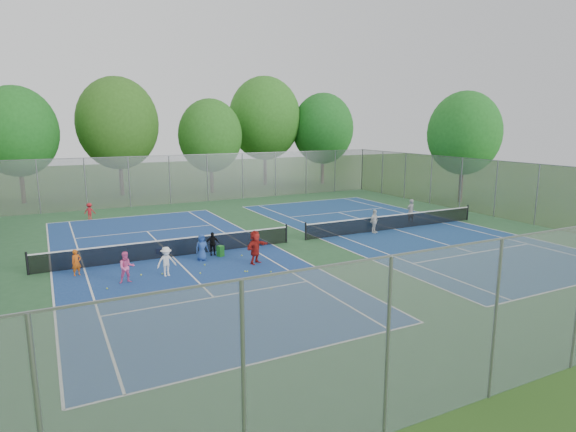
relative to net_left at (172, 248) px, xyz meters
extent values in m
plane|color=#295019|center=(7.00, 0.00, -0.46)|extent=(120.00, 120.00, 0.00)
cube|color=#2A5A31|center=(7.00, 0.00, -0.45)|extent=(32.00, 32.00, 0.01)
cube|color=navy|center=(0.00, 0.00, -0.44)|extent=(10.97, 23.77, 0.01)
cube|color=navy|center=(14.00, 0.00, -0.44)|extent=(10.97, 23.77, 0.01)
cube|color=black|center=(0.00, 0.00, 0.00)|extent=(12.87, 0.10, 0.91)
cube|color=black|center=(14.00, 0.00, 0.00)|extent=(12.87, 0.10, 0.91)
cube|color=gray|center=(7.00, 16.00, 1.54)|extent=(32.00, 0.10, 4.00)
cube|color=gray|center=(23.00, 0.00, 1.54)|extent=(0.10, 32.00, 4.00)
cylinder|color=#443326|center=(-7.00, 22.00, 1.29)|extent=(0.36, 0.36, 3.50)
ellipsoid|color=#1B5E1C|center=(-7.00, 22.00, 5.45)|extent=(6.40, 6.40, 7.36)
cylinder|color=#443326|center=(1.00, 23.00, 1.47)|extent=(0.36, 0.36, 3.85)
ellipsoid|color=#2B5A1A|center=(1.00, 23.00, 6.10)|extent=(7.20, 7.20, 8.28)
cylinder|color=#443326|center=(9.00, 21.00, 1.12)|extent=(0.36, 0.36, 3.15)
ellipsoid|color=#28611C|center=(9.00, 21.00, 4.95)|extent=(6.00, 6.00, 6.90)
cylinder|color=#443326|center=(16.00, 24.00, 1.65)|extent=(0.36, 0.36, 4.20)
ellipsoid|color=#2B681E|center=(16.00, 24.00, 6.59)|extent=(7.60, 7.60, 8.74)
cylinder|color=#443326|center=(22.00, 22.00, 1.29)|extent=(0.36, 0.36, 3.50)
ellipsoid|color=#1A5C1D|center=(22.00, 22.00, 5.52)|extent=(6.60, 6.60, 7.59)
cylinder|color=#443326|center=(26.00, 6.00, 1.29)|extent=(0.36, 0.36, 3.50)
ellipsoid|color=#1C631E|center=(26.00, 6.00, 5.29)|extent=(6.00, 6.00, 6.90)
cube|color=blue|center=(-0.40, 0.89, -0.31)|extent=(0.45, 0.45, 0.30)
cube|color=#258A26|center=(2.16, -1.01, -0.18)|extent=(0.36, 0.36, 0.56)
imported|color=#DC5C14|center=(-4.46, -1.05, 0.14)|extent=(0.51, 0.44, 1.18)
imported|color=pink|center=(-2.65, -3.06, 0.22)|extent=(0.66, 0.51, 1.35)
imported|color=white|center=(-0.97, -2.92, 0.20)|extent=(0.90, 0.58, 1.32)
imported|color=black|center=(1.89, -0.60, 0.15)|extent=(0.75, 0.42, 1.20)
imported|color=#294C97|center=(1.14, -1.26, 0.20)|extent=(0.69, 0.49, 1.32)
imported|color=#B01F19|center=(3.24, -2.95, 0.35)|extent=(1.54, 1.17, 1.62)
imported|color=red|center=(-2.75, 12.08, 0.13)|extent=(0.86, 0.68, 1.17)
imported|color=gray|center=(16.34, 1.18, 0.33)|extent=(0.58, 0.39, 1.58)
imported|color=silver|center=(12.23, -0.26, 0.27)|extent=(0.92, 0.67, 1.45)
sphere|color=#B0CE30|center=(-3.53, -3.56, -0.42)|extent=(0.07, 0.07, 0.07)
sphere|color=#B9D932|center=(3.11, -1.49, -0.42)|extent=(0.07, 0.07, 0.07)
sphere|color=#ADD030|center=(3.27, -4.58, -0.42)|extent=(0.07, 0.07, 0.07)
sphere|color=#AACE30|center=(-1.12, -2.66, -0.42)|extent=(0.07, 0.07, 0.07)
sphere|color=#AFD431|center=(0.97, -2.18, -0.42)|extent=(0.07, 0.07, 0.07)
sphere|color=#CFEB36|center=(2.27, -3.99, -0.42)|extent=(0.07, 0.07, 0.07)
sphere|color=#BEE034|center=(0.40, -3.33, -0.42)|extent=(0.07, 0.07, 0.07)
sphere|color=#B7D631|center=(2.34, -6.63, -0.42)|extent=(0.07, 0.07, 0.07)
sphere|color=#A2C62E|center=(3.69, -2.14, -0.42)|extent=(0.07, 0.07, 0.07)
sphere|color=#C1E535|center=(2.36, -4.05, -0.42)|extent=(0.07, 0.07, 0.07)
sphere|color=#E1F438|center=(-1.97, -2.38, -0.42)|extent=(0.07, 0.07, 0.07)
camera|label=1|loc=(-5.44, -23.28, 6.15)|focal=30.00mm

